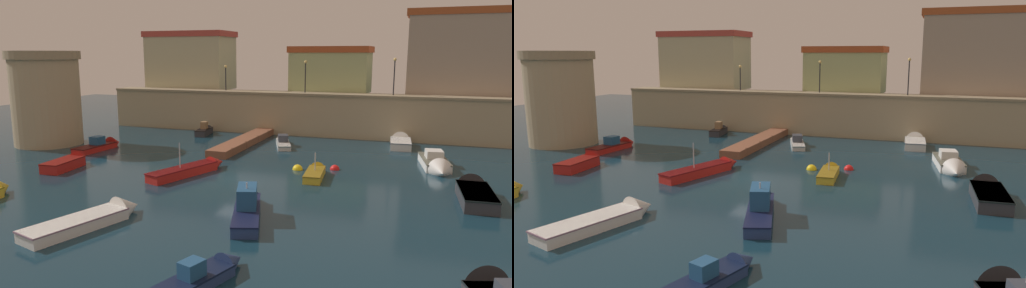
{
  "view_description": "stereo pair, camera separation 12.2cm",
  "coord_description": "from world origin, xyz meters",
  "views": [
    {
      "loc": [
        12.5,
        -30.62,
        8.84
      ],
      "look_at": [
        0.0,
        4.36,
        1.77
      ],
      "focal_mm": 33.29,
      "sensor_mm": 36.0,
      "label": 1
    },
    {
      "loc": [
        12.61,
        -30.58,
        8.84
      ],
      "look_at": [
        0.0,
        4.36,
        1.77
      ],
      "focal_mm": 33.29,
      "sensor_mm": 36.0,
      "label": 2
    }
  ],
  "objects": [
    {
      "name": "moored_boat_11",
      "position": [
        -3.62,
        0.35,
        0.37
      ],
      "size": [
        3.6,
        7.41,
        2.81
      ],
      "rotation": [
        0.0,
        0.0,
        1.24
      ],
      "color": "red",
      "rests_on": "ground"
    },
    {
      "name": "moored_boat_1",
      "position": [
        -10.49,
        16.84,
        0.44
      ],
      "size": [
        1.75,
        4.36,
        1.66
      ],
      "rotation": [
        0.0,
        0.0,
        1.72
      ],
      "color": "#333338",
      "rests_on": "ground"
    },
    {
      "name": "moored_boat_2",
      "position": [
        5.26,
        2.66,
        0.31
      ],
      "size": [
        1.59,
        4.67,
        2.13
      ],
      "rotation": [
        0.0,
        0.0,
        1.66
      ],
      "color": "gold",
      "rests_on": "ground"
    },
    {
      "name": "moored_boat_13",
      "position": [
        3.5,
        -6.86,
        0.54
      ],
      "size": [
        3.49,
        7.2,
        2.39
      ],
      "rotation": [
        0.0,
        0.0,
        1.89
      ],
      "color": "navy",
      "rests_on": "ground"
    },
    {
      "name": "moored_boat_6",
      "position": [
        -13.71,
        -1.23,
        0.41
      ],
      "size": [
        1.89,
        4.71,
        1.45
      ],
      "rotation": [
        0.0,
        0.0,
        1.66
      ],
      "color": "red",
      "rests_on": "ground"
    },
    {
      "name": "moored_boat_9",
      "position": [
        10.48,
        16.86,
        0.39
      ],
      "size": [
        2.17,
        5.11,
        1.77
      ],
      "rotation": [
        0.0,
        0.0,
        1.64
      ],
      "color": "white",
      "rests_on": "ground"
    },
    {
      "name": "pier_dock",
      "position": [
        -4.09,
        12.22,
        0.34
      ],
      "size": [
        1.91,
        13.54,
        0.7
      ],
      "color": "brown",
      "rests_on": "ground"
    },
    {
      "name": "moored_boat_5",
      "position": [
        -3.53,
        -10.98,
        0.33
      ],
      "size": [
        3.46,
        6.99,
        1.6
      ],
      "rotation": [
        0.0,
        0.0,
        1.29
      ],
      "color": "white",
      "rests_on": "ground"
    },
    {
      "name": "quay_wall",
      "position": [
        0.0,
        20.31,
        2.34
      ],
      "size": [
        47.07,
        2.95,
        4.66
      ],
      "color": "tan",
      "rests_on": "ground"
    },
    {
      "name": "quay_lamp_1",
      "position": [
        0.02,
        20.31,
        6.96
      ],
      "size": [
        0.32,
        0.32,
        3.47
      ],
      "color": "black",
      "rests_on": "quay_wall"
    },
    {
      "name": "old_town_backdrop",
      "position": [
        3.32,
        24.23,
        8.26
      ],
      "size": [
        45.92,
        5.92,
        9.0
      ],
      "color": "#B5B18C",
      "rests_on": "ground"
    },
    {
      "name": "moored_boat_0",
      "position": [
        -0.52,
        13.63,
        0.32
      ],
      "size": [
        3.1,
        5.92,
        1.44
      ],
      "rotation": [
        0.0,
        0.0,
        1.92
      ],
      "color": "silver",
      "rests_on": "ground"
    },
    {
      "name": "mooring_buoy_1",
      "position": [
        6.22,
        5.16,
        0.0
      ],
      "size": [
        0.74,
        0.74,
        0.74
      ],
      "primitive_type": "sphere",
      "color": "red",
      "rests_on": "ground"
    },
    {
      "name": "mooring_buoy_0",
      "position": [
        3.5,
        4.17,
        0.0
      ],
      "size": [
        0.8,
        0.8,
        0.8
      ],
      "primitive_type": "sphere",
      "color": "yellow",
      "rests_on": "ground"
    },
    {
      "name": "moored_boat_4",
      "position": [
        15.69,
        0.59,
        0.43
      ],
      "size": [
        2.15,
        6.08,
        1.76
      ],
      "rotation": [
        0.0,
        0.0,
        1.63
      ],
      "color": "#333338",
      "rests_on": "ground"
    },
    {
      "name": "moored_boat_8",
      "position": [
        -15.98,
        5.85,
        0.37
      ],
      "size": [
        1.87,
        5.71,
        1.73
      ],
      "rotation": [
        0.0,
        0.0,
        1.5
      ],
      "color": "red",
      "rests_on": "ground"
    },
    {
      "name": "quay_lamp_0",
      "position": [
        -9.42,
        20.31,
        6.64
      ],
      "size": [
        0.32,
        0.32,
        2.91
      ],
      "color": "black",
      "rests_on": "quay_wall"
    },
    {
      "name": "fortress_tower",
      "position": [
        -22.47,
        6.17,
        4.62
      ],
      "size": [
        6.93,
        6.93,
        9.12
      ],
      "color": "tan",
      "rests_on": "ground"
    },
    {
      "name": "ground_plane",
      "position": [
        0.0,
        0.0,
        0.0
      ],
      "size": [
        113.91,
        113.91,
        0.0
      ],
      "primitive_type": "plane",
      "color": "#112D3D"
    },
    {
      "name": "moored_boat_10",
      "position": [
        13.63,
        7.8,
        0.42
      ],
      "size": [
        2.7,
        6.49,
        1.83
      ],
      "rotation": [
        0.0,
        0.0,
        -1.43
      ],
      "color": "white",
      "rests_on": "ground"
    },
    {
      "name": "quay_lamp_2",
      "position": [
        9.35,
        20.31,
        7.14
      ],
      "size": [
        0.32,
        0.32,
        3.78
      ],
      "color": "black",
      "rests_on": "quay_wall"
    },
    {
      "name": "moored_boat_7",
      "position": [
        4.75,
        -15.03,
        0.31
      ],
      "size": [
        2.73,
        5.37,
        1.49
      ],
      "rotation": [
        0.0,
        0.0,
        1.27
      ],
      "color": "navy",
      "rests_on": "ground"
    }
  ]
}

